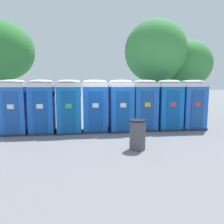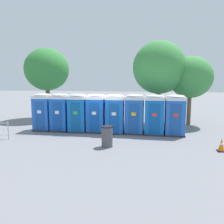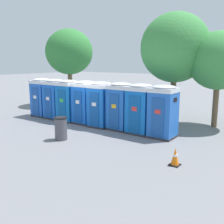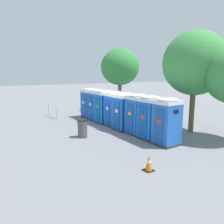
# 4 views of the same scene
# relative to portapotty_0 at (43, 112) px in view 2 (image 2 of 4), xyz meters

# --- Properties ---
(ground_plane) EXTENTS (120.00, 120.00, 0.00)m
(ground_plane) POSITION_rel_portapotty_0_xyz_m (4.39, 0.18, -1.28)
(ground_plane) COLOR slate
(portapotty_0) EXTENTS (1.23, 1.26, 2.54)m
(portapotty_0) POSITION_rel_portapotty_0_xyz_m (0.00, 0.00, 0.00)
(portapotty_0) COLOR #2D2D33
(portapotty_0) RESTS_ON ground
(portapotty_1) EXTENTS (1.21, 1.23, 2.54)m
(portapotty_1) POSITION_rel_portapotty_0_xyz_m (1.25, 0.04, -0.00)
(portapotty_1) COLOR #2D2D33
(portapotty_1) RESTS_ON ground
(portapotty_2) EXTENTS (1.24, 1.27, 2.54)m
(portapotty_2) POSITION_rel_portapotty_0_xyz_m (2.51, 0.02, -0.00)
(portapotty_2) COLOR #2D2D33
(portapotty_2) RESTS_ON ground
(portapotty_3) EXTENTS (1.20, 1.21, 2.54)m
(portapotty_3) POSITION_rel_portapotty_0_xyz_m (3.76, 0.14, -0.00)
(portapotty_3) COLOR #2D2D33
(portapotty_3) RESTS_ON ground
(portapotty_4) EXTENTS (1.24, 1.27, 2.54)m
(portapotty_4) POSITION_rel_portapotty_0_xyz_m (5.02, 0.08, 0.00)
(portapotty_4) COLOR #2D2D33
(portapotty_4) RESTS_ON ground
(portapotty_5) EXTENTS (1.21, 1.21, 2.54)m
(portapotty_5) POSITION_rel_portapotty_0_xyz_m (6.27, 0.25, -0.00)
(portapotty_5) COLOR #2D2D33
(portapotty_5) RESTS_ON ground
(portapotty_6) EXTENTS (1.25, 1.23, 2.54)m
(portapotty_6) POSITION_rel_portapotty_0_xyz_m (7.53, 0.21, -0.00)
(portapotty_6) COLOR #2D2D33
(portapotty_6) RESTS_ON ground
(portapotty_7) EXTENTS (1.25, 1.23, 2.54)m
(portapotty_7) POSITION_rel_portapotty_0_xyz_m (8.78, 0.24, -0.00)
(portapotty_7) COLOR #2D2D33
(portapotty_7) RESTS_ON ground
(street_tree_0) EXTENTS (3.97, 3.97, 6.39)m
(street_tree_0) POSITION_rel_portapotty_0_xyz_m (7.79, 3.51, 3.10)
(street_tree_0) COLOR brown
(street_tree_0) RESTS_ON ground
(street_tree_1) EXTENTS (3.27, 3.27, 5.25)m
(street_tree_1) POSITION_rel_portapotty_0_xyz_m (10.15, 3.92, 2.37)
(street_tree_1) COLOR brown
(street_tree_1) RESTS_ON ground
(street_tree_2) EXTENTS (3.87, 3.87, 6.26)m
(street_tree_2) POSITION_rel_portapotty_0_xyz_m (-1.92, 4.46, 3.11)
(street_tree_2) COLOR brown
(street_tree_2) RESTS_ON ground
(trash_can) EXTENTS (0.60, 0.60, 1.08)m
(trash_can) POSITION_rel_portapotty_0_xyz_m (5.17, -3.01, -0.74)
(trash_can) COLOR #4C4C54
(trash_can) RESTS_ON ground
(traffic_cone) EXTENTS (0.36, 0.36, 0.64)m
(traffic_cone) POSITION_rel_portapotty_0_xyz_m (10.74, -2.70, -0.97)
(traffic_cone) COLOR black
(traffic_cone) RESTS_ON ground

